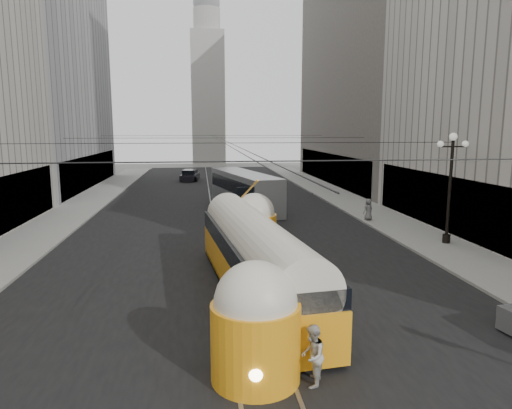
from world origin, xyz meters
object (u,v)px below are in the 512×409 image
object	(u,v)px
pedestrian_crossing_b	(312,356)
pedestrian_sidewalk_right	(368,209)
streetcar	(255,256)
city_bus	(244,189)

from	to	relation	value
pedestrian_crossing_b	pedestrian_sidewalk_right	distance (m)	22.60
streetcar	pedestrian_sidewalk_right	xyz separation A→B (m)	(10.00, 13.73, -0.71)
city_bus	pedestrian_sidewalk_right	world-z (taller)	city_bus
streetcar	pedestrian_sidewalk_right	bearing A→B (deg)	53.94
pedestrian_crossing_b	pedestrian_sidewalk_right	world-z (taller)	pedestrian_sidewalk_right
streetcar	city_bus	distance (m)	20.64
pedestrian_crossing_b	pedestrian_sidewalk_right	xyz separation A→B (m)	(9.29, 20.60, 0.10)
city_bus	pedestrian_crossing_b	size ratio (longest dim) A/B	7.48
pedestrian_sidewalk_right	city_bus	bearing A→B (deg)	-60.28
streetcar	pedestrian_sidewalk_right	distance (m)	17.00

